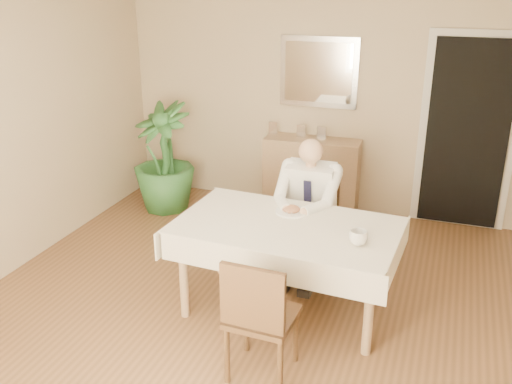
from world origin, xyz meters
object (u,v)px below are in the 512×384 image
(dining_table, at_px, (287,234))
(sideboard, at_px, (311,175))
(seated_man, at_px, (306,204))
(coffee_mug, at_px, (358,237))
(chair_near, at_px, (258,314))
(potted_palm, at_px, (163,157))
(chair_far, at_px, (313,212))

(dining_table, distance_m, sideboard, 2.10)
(seated_man, xyz_separation_m, coffee_mug, (0.58, -0.75, 0.11))
(chair_near, bearing_deg, seated_man, 95.59)
(sideboard, distance_m, potted_palm, 1.68)
(dining_table, height_order, chair_near, chair_near)
(seated_man, height_order, potted_palm, seated_man)
(dining_table, height_order, sideboard, sideboard)
(chair_far, distance_m, coffee_mug, 1.22)
(chair_near, relative_size, potted_palm, 0.74)
(dining_table, relative_size, sideboard, 1.68)
(potted_palm, bearing_deg, chair_near, -50.84)
(potted_palm, bearing_deg, seated_man, -26.68)
(chair_far, xyz_separation_m, chair_near, (0.08, -1.77, 0.01))
(seated_man, distance_m, coffee_mug, 0.95)
(coffee_mug, bearing_deg, chair_near, -124.32)
(chair_far, bearing_deg, dining_table, -90.35)
(chair_near, height_order, coffee_mug, chair_near)
(chair_far, bearing_deg, potted_palm, 160.26)
(chair_near, bearing_deg, sideboard, 100.24)
(dining_table, distance_m, chair_near, 0.90)
(coffee_mug, distance_m, potted_palm, 3.02)
(dining_table, relative_size, seated_man, 1.42)
(chair_near, height_order, seated_man, seated_man)
(seated_man, xyz_separation_m, sideboard, (-0.32, 1.47, -0.27))
(chair_far, xyz_separation_m, seated_man, (-0.00, -0.29, 0.19))
(coffee_mug, bearing_deg, dining_table, 165.19)
(chair_near, distance_m, seated_man, 1.49)
(chair_near, xyz_separation_m, seated_man, (-0.08, 1.48, 0.18))
(dining_table, xyz_separation_m, sideboard, (-0.32, 2.06, -0.25))
(chair_near, xyz_separation_m, potted_palm, (-1.98, 2.44, 0.10))
(dining_table, relative_size, coffee_mug, 13.17)
(dining_table, distance_m, chair_far, 0.90)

